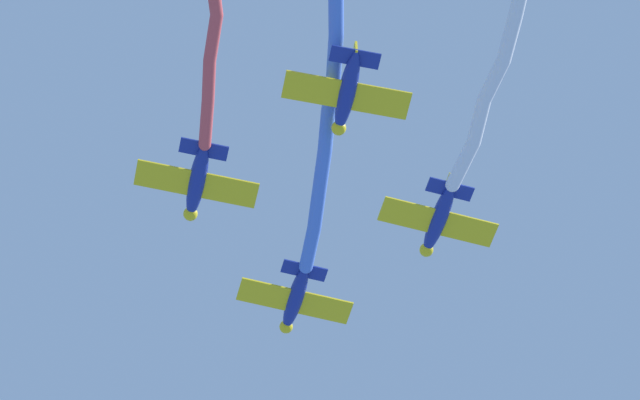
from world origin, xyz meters
The scene contains 6 objects.
airplane_lead centered at (-4.99, 6.34, 64.91)m, with size 5.59×7.29×1.80m.
smoke_trail_lead centered at (5.23, 1.84, 65.50)m, with size 16.06×8.69×2.24m.
airplane_left_wing centered at (-0.81, -3.05, 64.51)m, with size 5.59×7.26×1.80m.
smoke_trail_left_wing centered at (8.32, -7.61, 64.88)m, with size 13.81×8.64×1.47m.
airplane_right_wing centered at (4.41, 10.52, 65.21)m, with size 5.59×7.30×1.80m.
airplane_slot centered at (8.59, 1.13, 64.71)m, with size 5.58×7.23×1.80m.
Camera 1 is at (31.00, -15.25, 6.63)m, focal length 64.71 mm.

